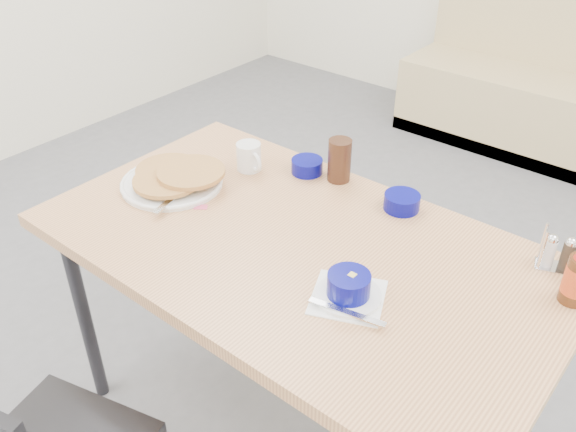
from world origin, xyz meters
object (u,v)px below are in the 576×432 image
Objects in this scene: creamer_bowl at (307,166)px; condiment_caddy at (558,255)px; booth_bench at (573,97)px; dining_table at (297,261)px; amber_tumbler at (339,160)px; butter_bowl at (402,202)px; pancake_plate at (174,178)px; grits_setting at (348,288)px; coffee_mug at (249,157)px.

condiment_caddy is (0.78, 0.01, 0.02)m from creamer_bowl.
creamer_bowl is 0.89× the size of condiment_caddy.
booth_bench is 1.36× the size of dining_table.
creamer_bowl is 0.12m from amber_tumbler.
butter_bowl reaches higher than dining_table.
butter_bowl is at bearing -86.65° from booth_bench.
dining_table is at bearing -72.50° from amber_tumbler.
grits_setting is at bearing -7.59° from pancake_plate.
pancake_plate is 0.72m from grits_setting.
booth_bench is at bearing 95.01° from grits_setting.
coffee_mug is at bearing 149.67° from dining_table.
butter_bowl is 0.92× the size of condiment_caddy.
creamer_bowl reaches higher than dining_table.
dining_table is 0.49m from pancake_plate.
condiment_caddy is at bearing 0.87° from creamer_bowl.
dining_table is 5.89× the size of grits_setting.
grits_setting is at bearing -27.67° from coffee_mug.
grits_setting is at bearing -76.33° from butter_bowl.
booth_bench is 2.25m from amber_tumbler.
butter_bowl is at bearing 11.97° from coffee_mug.
booth_bench is at bearing 84.58° from creamer_bowl.
pancake_plate is 2.32× the size of amber_tumbler.
pancake_plate is 0.42m from creamer_bowl.
amber_tumbler is 1.20× the size of condiment_caddy.
dining_table is 12.44× the size of coffee_mug.
coffee_mug is (-0.36, 0.21, 0.11)m from dining_table.
grits_setting is 0.43m from butter_bowl.
coffee_mug is 1.00× the size of condiment_caddy.
pancake_plate is 0.69m from butter_bowl.
coffee_mug is at bearing -98.90° from booth_bench.
booth_bench is at bearing 79.33° from pancake_plate.
booth_bench is 2.26m from butter_bowl.
amber_tumbler is at bearing 174.54° from butter_bowl.
condiment_caddy is (0.44, 0.01, 0.02)m from butter_bowl.
coffee_mug is 0.18m from creamer_bowl.
pancake_plate is 0.25m from coffee_mug.
grits_setting is at bearing -43.03° from creamer_bowl.
coffee_mug is 0.50m from butter_bowl.
grits_setting reaches higher than butter_bowl.
condiment_caddy is at bearing -75.61° from booth_bench.
butter_bowl is at bearing 103.67° from grits_setting.
coffee_mug is at bearing -146.66° from creamer_bowl.
creamer_bowl is at bearing 160.67° from condiment_caddy.
dining_table is 0.43m from coffee_mug.
grits_setting is 0.60m from creamer_bowl.
condiment_caddy is at bearing 1.02° from butter_bowl.
grits_setting is (0.59, -0.31, -0.02)m from coffee_mug.
booth_bench is 18.37× the size of butter_bowl.
creamer_bowl is 0.34m from butter_bowl.
coffee_mug is 0.94m from condiment_caddy.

